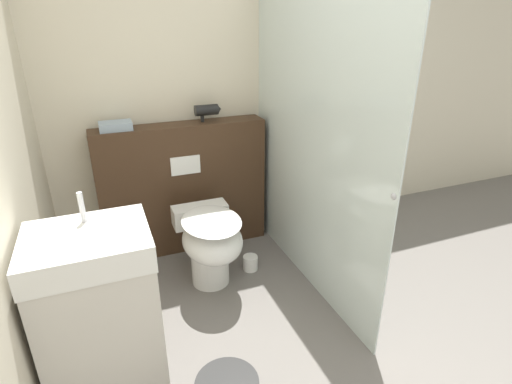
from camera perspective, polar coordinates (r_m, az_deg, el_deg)
wall_back at (r=3.23m, az=-5.58°, el=14.73°), size 8.00×0.06×2.50m
partition_panel at (r=3.19m, az=-10.18°, el=0.57°), size 1.28×0.22×1.02m
shower_glass at (r=2.61m, az=7.68°, el=7.07°), size 0.04×1.71×2.01m
toilet at (r=2.75m, az=-6.55°, el=-7.12°), size 0.39×0.64×0.54m
sink_vanity at (r=2.05m, az=-21.16°, el=-16.79°), size 0.51×0.43×1.06m
hair_drier at (r=3.07m, az=-6.94°, el=11.53°), size 0.20×0.08×0.13m
folded_towel at (r=2.98m, az=-19.43°, el=8.89°), size 0.22×0.16×0.06m
spare_toilet_roll at (r=3.04m, az=-0.81°, el=-10.07°), size 0.11×0.11×0.11m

